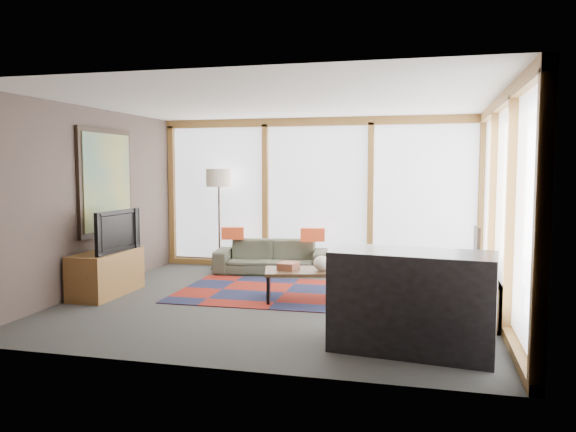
% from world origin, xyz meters
% --- Properties ---
extents(ground, '(5.50, 5.50, 0.00)m').
position_xyz_m(ground, '(0.00, 0.00, 0.00)').
color(ground, '#32322F').
rests_on(ground, ground).
extents(room_envelope, '(5.52, 5.02, 2.62)m').
position_xyz_m(room_envelope, '(0.49, 0.56, 1.54)').
color(room_envelope, '#463933').
rests_on(room_envelope, ground).
extents(rug, '(3.05, 2.00, 0.01)m').
position_xyz_m(rug, '(-0.07, 0.52, 0.01)').
color(rug, maroon).
rests_on(rug, ground).
extents(sofa, '(1.95, 0.98, 0.54)m').
position_xyz_m(sofa, '(-0.67, 1.95, 0.27)').
color(sofa, '#3B4031').
rests_on(sofa, ground).
extents(pillow_left, '(0.39, 0.20, 0.21)m').
position_xyz_m(pillow_left, '(-1.34, 1.92, 0.65)').
color(pillow_left, '#DA491F').
rests_on(pillow_left, sofa).
extents(pillow_right, '(0.42, 0.21, 0.22)m').
position_xyz_m(pillow_right, '(0.02, 1.99, 0.65)').
color(pillow_right, '#DA491F').
rests_on(pillow_right, sofa).
extents(floor_lamp, '(0.44, 0.44, 1.74)m').
position_xyz_m(floor_lamp, '(-1.64, 2.07, 0.87)').
color(floor_lamp, '#2D2118').
rests_on(floor_lamp, ground).
extents(coffee_table, '(1.35, 0.91, 0.41)m').
position_xyz_m(coffee_table, '(0.38, 0.19, 0.21)').
color(coffee_table, '#372617').
rests_on(coffee_table, ground).
extents(book_stack, '(0.26, 0.31, 0.09)m').
position_xyz_m(book_stack, '(0.07, 0.15, 0.46)').
color(book_stack, brown).
rests_on(book_stack, coffee_table).
extents(vase, '(0.27, 0.27, 0.19)m').
position_xyz_m(vase, '(0.52, 0.17, 0.51)').
color(vase, beige).
rests_on(vase, coffee_table).
extents(bookshelf, '(0.38, 2.11, 0.53)m').
position_xyz_m(bookshelf, '(2.43, 0.18, 0.26)').
color(bookshelf, '#372617').
rests_on(bookshelf, ground).
extents(bowl_a, '(0.20, 0.20, 0.10)m').
position_xyz_m(bowl_a, '(2.41, -0.37, 0.57)').
color(bowl_a, black).
rests_on(bowl_a, bookshelf).
extents(bowl_b, '(0.20, 0.20, 0.09)m').
position_xyz_m(bowl_b, '(2.45, -0.04, 0.57)').
color(bowl_b, black).
rests_on(bowl_b, bookshelf).
extents(shelf_picture, '(0.06, 0.33, 0.43)m').
position_xyz_m(shelf_picture, '(2.51, 0.95, 0.74)').
color(shelf_picture, black).
rests_on(shelf_picture, bookshelf).
extents(tv_console, '(0.50, 1.21, 0.60)m').
position_xyz_m(tv_console, '(-2.45, -0.17, 0.30)').
color(tv_console, brown).
rests_on(tv_console, ground).
extents(television, '(0.18, 1.00, 0.57)m').
position_xyz_m(television, '(-2.35, -0.16, 0.89)').
color(television, black).
rests_on(television, tv_console).
extents(bar_counter, '(1.60, 0.90, 0.96)m').
position_xyz_m(bar_counter, '(1.72, -1.57, 0.48)').
color(bar_counter, black).
rests_on(bar_counter, ground).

